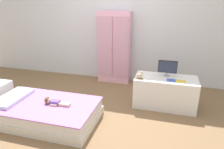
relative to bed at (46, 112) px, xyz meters
name	(u,v)px	position (x,y,z in m)	size (l,w,h in m)	color
ground_plane	(94,115)	(0.61, 0.34, -0.14)	(10.00, 10.00, 0.02)	brown
back_wall	(119,16)	(0.61, 1.92, 1.22)	(6.40, 0.05, 2.70)	silver
bed	(46,112)	(0.00, 0.00, 0.00)	(1.47, 0.87, 0.27)	silver
pillow	(13,97)	(-0.54, 0.00, 0.16)	(0.32, 0.62, 0.05)	silver
doll	(52,102)	(0.11, 0.02, 0.18)	(0.39, 0.13, 0.10)	#6B4CB2
wardrobe	(114,48)	(0.55, 1.75, 0.60)	(0.66, 0.28, 1.45)	#EFADCC
tv_stand	(165,92)	(1.64, 0.91, 0.11)	(0.98, 0.48, 0.50)	white
tv_monitor	(168,67)	(1.64, 1.00, 0.51)	(0.30, 0.10, 0.26)	#99999E
rocking_horse_toy	(140,75)	(1.24, 0.76, 0.42)	(0.11, 0.04, 0.13)	#8E6642
book_blue	(171,80)	(1.71, 0.81, 0.37)	(0.13, 0.09, 0.02)	blue
book_yellow	(181,81)	(1.85, 0.81, 0.37)	(0.14, 0.09, 0.01)	gold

